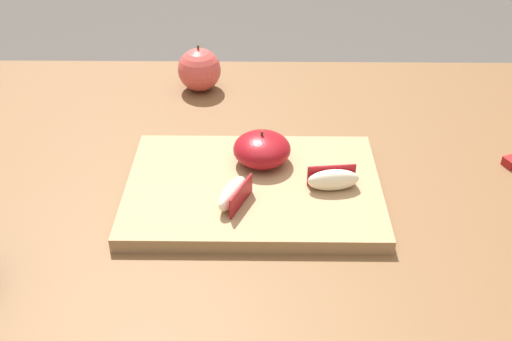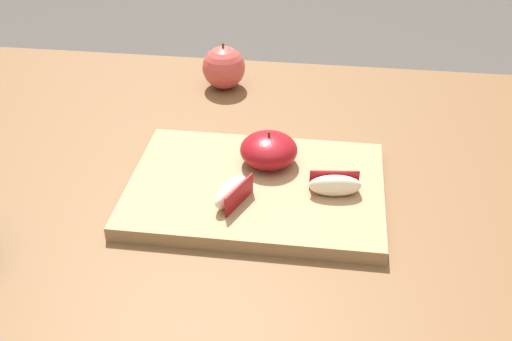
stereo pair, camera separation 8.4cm
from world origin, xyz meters
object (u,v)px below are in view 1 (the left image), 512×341
apple_wedge_back (336,179)px  cutting_board (256,188)px  apple_wedge_right (236,194)px  whole_apple_pink_lady (201,70)px  apple_half_skin_up (263,149)px

apple_wedge_back → cutting_board: bearing=172.8°
cutting_board → apple_wedge_back: (0.11, -0.01, 0.03)m
cutting_board → apple_wedge_right: size_ratio=4.78×
apple_wedge_back → whole_apple_pink_lady: whole_apple_pink_lady is taller
apple_wedge_back → whole_apple_pink_lady: 0.40m
apple_half_skin_up → apple_wedge_back: (0.10, -0.06, -0.01)m
apple_half_skin_up → apple_wedge_back: 0.12m
cutting_board → whole_apple_pink_lady: (-0.10, 0.32, 0.03)m
apple_wedge_right → apple_half_skin_up: bearing=70.0°
apple_wedge_back → apple_wedge_right: size_ratio=0.98×
apple_half_skin_up → whole_apple_pink_lady: size_ratio=0.96×
cutting_board → apple_wedge_back: apple_wedge_back is taller
whole_apple_pink_lady → apple_wedge_right: bearing=-78.4°
apple_half_skin_up → apple_wedge_back: size_ratio=1.14×
apple_wedge_back → apple_wedge_right: (-0.13, -0.03, 0.00)m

